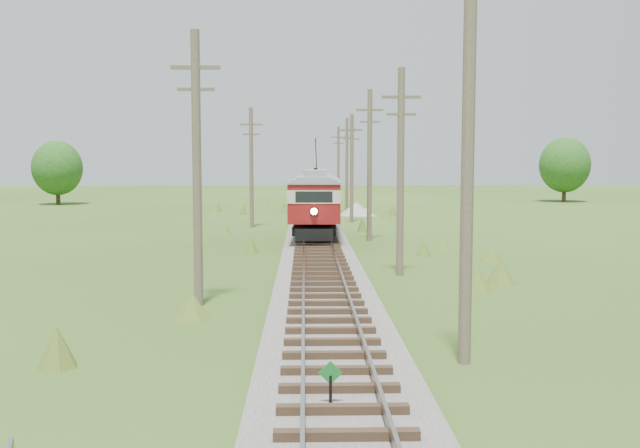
{
  "coord_description": "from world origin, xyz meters",
  "views": [
    {
      "loc": [
        -0.68,
        -11.45,
        4.78
      ],
      "look_at": [
        0.0,
        19.68,
        2.03
      ],
      "focal_mm": 40.0,
      "sensor_mm": 36.0,
      "label": 1
    }
  ],
  "objects_px": {
    "switch_marker": "(331,384)",
    "streetcar": "(316,197)",
    "gondola": "(312,191)",
    "gravel_pile": "(358,209)"
  },
  "relations": [
    {
      "from": "switch_marker",
      "to": "streetcar",
      "type": "xyz_separation_m",
      "value": [
        0.2,
        30.31,
        1.98
      ]
    },
    {
      "from": "streetcar",
      "to": "gondola",
      "type": "xyz_separation_m",
      "value": [
        0.0,
        23.72,
        -0.64
      ]
    },
    {
      "from": "gondola",
      "to": "gravel_pile",
      "type": "relative_size",
      "value": 2.4
    },
    {
      "from": "switch_marker",
      "to": "gondola",
      "type": "relative_size",
      "value": 0.13
    },
    {
      "from": "gondola",
      "to": "streetcar",
      "type": "bearing_deg",
      "value": -98.85
    },
    {
      "from": "streetcar",
      "to": "gravel_pile",
      "type": "relative_size",
      "value": 3.61
    },
    {
      "from": "switch_marker",
      "to": "streetcar",
      "type": "bearing_deg",
      "value": 89.62
    },
    {
      "from": "switch_marker",
      "to": "gravel_pile",
      "type": "bearing_deg",
      "value": 85.15
    },
    {
      "from": "streetcar",
      "to": "gravel_pile",
      "type": "height_order",
      "value": "streetcar"
    },
    {
      "from": "gravel_pile",
      "to": "gondola",
      "type": "bearing_deg",
      "value": 133.26
    }
  ]
}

